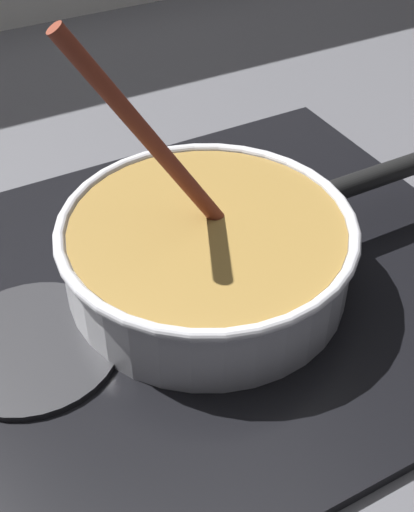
# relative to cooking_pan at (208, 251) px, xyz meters

# --- Properties ---
(ground) EXTENTS (2.40, 1.60, 0.04)m
(ground) POSITION_rel_cooking_pan_xyz_m (-0.08, -0.07, -0.07)
(ground) COLOR #4C4C51
(hob_plate) EXTENTS (0.56, 0.48, 0.01)m
(hob_plate) POSITION_rel_cooking_pan_xyz_m (-0.00, -0.00, -0.05)
(hob_plate) COLOR black
(hob_plate) RESTS_ON ground
(burner_ring) EXTENTS (0.19, 0.19, 0.01)m
(burner_ring) POSITION_rel_cooking_pan_xyz_m (-0.00, -0.00, -0.04)
(burner_ring) COLOR #592D0C
(burner_ring) RESTS_ON hob_plate
(spare_burner) EXTENTS (0.15, 0.15, 0.01)m
(spare_burner) POSITION_rel_cooking_pan_xyz_m (-0.17, -0.00, -0.04)
(spare_burner) COLOR #262628
(spare_burner) RESTS_ON hob_plate
(cooking_pan) EXTENTS (0.40, 0.27, 0.26)m
(cooking_pan) POSITION_rel_cooking_pan_xyz_m (0.00, 0.00, 0.00)
(cooking_pan) COLOR silver
(cooking_pan) RESTS_ON hob_plate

